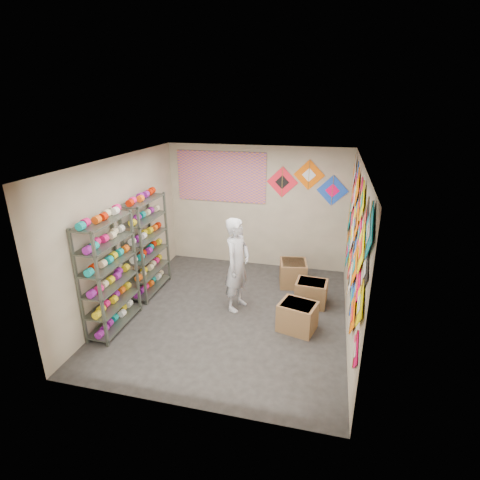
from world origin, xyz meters
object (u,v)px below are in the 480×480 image
(shelf_rack_front, at_px, (109,275))
(carton_a, at_px, (297,316))
(shelf_rack_back, at_px, (147,246))
(carton_b, at_px, (311,293))
(carton_c, at_px, (293,273))
(shopkeeper, at_px, (237,265))

(shelf_rack_front, height_order, carton_a, shelf_rack_front)
(shelf_rack_front, bearing_deg, shelf_rack_back, 90.00)
(shelf_rack_front, bearing_deg, carton_b, 25.87)
(shelf_rack_front, xyz_separation_m, shelf_rack_back, (0.00, 1.30, 0.00))
(shelf_rack_back, bearing_deg, carton_b, 4.11)
(carton_c, bearing_deg, shelf_rack_front, -150.25)
(shelf_rack_front, distance_m, carton_c, 3.60)
(shelf_rack_back, height_order, carton_b, shelf_rack_back)
(carton_a, bearing_deg, shelf_rack_front, -153.27)
(shelf_rack_back, relative_size, carton_b, 3.40)
(shelf_rack_front, relative_size, carton_a, 3.29)
(shopkeeper, relative_size, carton_c, 2.96)
(shelf_rack_back, height_order, shopkeeper, shelf_rack_back)
(shopkeeper, bearing_deg, shelf_rack_back, 98.14)
(carton_c, bearing_deg, shopkeeper, -137.15)
(shelf_rack_back, relative_size, carton_a, 3.29)
(carton_b, xyz_separation_m, carton_c, (-0.41, 0.71, 0.02))
(carton_b, height_order, carton_c, carton_c)
(shopkeeper, xyz_separation_m, carton_a, (1.14, -0.45, -0.62))
(shelf_rack_front, distance_m, shopkeeper, 2.14)
(shopkeeper, distance_m, carton_a, 1.37)
(shelf_rack_back, xyz_separation_m, carton_c, (2.73, 0.94, -0.70))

